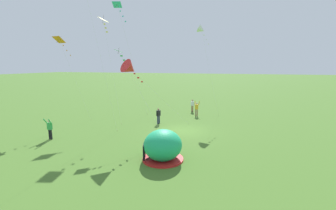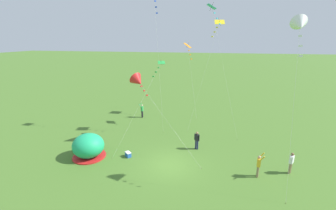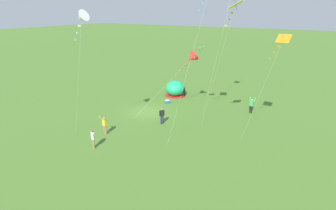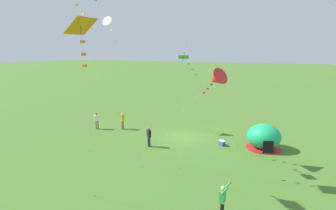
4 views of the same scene
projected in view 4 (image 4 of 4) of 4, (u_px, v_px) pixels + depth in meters
ground_plane at (182, 138)px, 24.61m from camera, size 300.00×300.00×0.00m
popup_tent at (264, 137)px, 21.82m from camera, size 2.81×2.81×2.10m
cooler_box at (222, 143)px, 22.64m from camera, size 0.64×0.62×0.44m
person_flying_kite at (223, 200)px, 12.68m from camera, size 0.49×0.68×1.89m
person_center_field at (97, 120)px, 27.22m from camera, size 0.41×0.50×1.72m
person_far_back at (149, 136)px, 22.23m from camera, size 0.50×0.41×1.72m
person_strolling at (122, 120)px, 27.16m from camera, size 0.51×0.68×1.89m
kite_white at (109, 23)px, 25.80m from camera, size 1.01×3.06×11.31m
kite_green at (187, 63)px, 17.42m from camera, size 3.45×6.17×7.95m
kite_orange at (81, 33)px, 10.51m from camera, size 2.21×2.76×9.40m
kite_red at (216, 79)px, 18.53m from camera, size 7.35×4.72×6.89m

